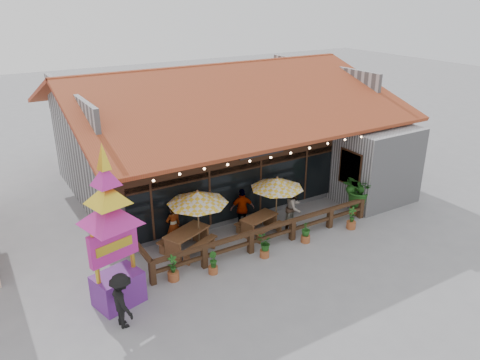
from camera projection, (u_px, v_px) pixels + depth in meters
ground at (294, 231)px, 19.69m from camera, size 100.00×100.00×0.00m
restaurant_building at (222, 140)px, 24.22m from camera, size 15.50×14.73×6.09m
patio_railing at (253, 234)px, 18.16m from camera, size 10.00×2.60×0.92m
umbrella_left at (198, 198)px, 17.55m from camera, size 2.96×2.96×2.51m
umbrella_right at (277, 183)px, 19.18m from camera, size 2.36×2.36×2.37m
picnic_table_left at (187, 238)px, 17.97m from camera, size 2.28×2.15×0.87m
picnic_table_right at (259, 222)px, 19.37m from camera, size 1.88×1.73×0.77m
thai_sign_tower at (110, 218)px, 14.03m from camera, size 2.63×2.63×5.84m
tropical_plant at (358, 189)px, 20.87m from camera, size 2.01×1.96×2.10m
diner_a at (173, 226)px, 18.33m from camera, size 0.65×0.45×1.70m
diner_b at (294, 208)px, 19.63m from camera, size 1.16×1.09×1.90m
diner_c at (242, 209)px, 19.72m from camera, size 1.11×0.76×1.75m
pedestrian at (122, 301)px, 13.82m from camera, size 0.75×1.21×1.79m
planter_a at (173, 270)px, 16.23m from camera, size 0.40×0.40×0.98m
planter_b at (213, 264)px, 16.63m from camera, size 0.34×0.34×0.84m
planter_c at (265, 245)px, 17.62m from camera, size 0.68×0.65×0.88m
planter_d at (306, 232)px, 18.69m from camera, size 0.45×0.45×0.90m
planter_e at (351, 220)px, 19.79m from camera, size 0.39×0.41×0.97m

